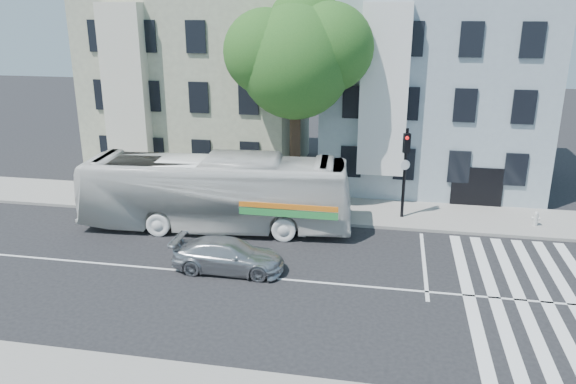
% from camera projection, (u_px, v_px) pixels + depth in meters
% --- Properties ---
extents(ground, '(120.00, 120.00, 0.00)m').
position_uv_depth(ground, '(257.00, 277.00, 22.00)').
color(ground, black).
rests_on(ground, ground).
extents(sidewalk_far, '(80.00, 4.00, 0.15)m').
position_uv_depth(sidewalk_far, '(293.00, 208.00, 29.44)').
color(sidewalk_far, gray).
rests_on(sidewalk_far, ground).
extents(building_left, '(12.00, 10.00, 11.00)m').
position_uv_depth(building_left, '(204.00, 83.00, 35.52)').
color(building_left, gray).
rests_on(building_left, ground).
extents(building_right, '(12.00, 10.00, 11.00)m').
position_uv_depth(building_right, '(431.00, 89.00, 33.05)').
color(building_right, '#8D9CA7').
rests_on(building_right, ground).
extents(street_tree, '(7.30, 5.90, 11.10)m').
position_uv_depth(street_tree, '(297.00, 55.00, 27.70)').
color(street_tree, '#2D2116').
rests_on(street_tree, ground).
extents(bus, '(4.00, 12.95, 3.55)m').
position_uv_depth(bus, '(216.00, 192.00, 26.45)').
color(bus, silver).
rests_on(bus, ground).
extents(sedan, '(1.83, 4.49, 1.30)m').
position_uv_depth(sedan, '(228.00, 255.00, 22.39)').
color(sedan, silver).
rests_on(sedan, ground).
extents(hedge, '(8.54, 1.39, 0.70)m').
position_uv_depth(hedge, '(190.00, 205.00, 28.61)').
color(hedge, '#1F571C').
rests_on(hedge, sidewalk_far).
extents(traffic_signal, '(0.46, 0.54, 4.62)m').
position_uv_depth(traffic_signal, '(405.00, 162.00, 26.98)').
color(traffic_signal, black).
rests_on(traffic_signal, ground).
extents(fire_hydrant, '(0.41, 0.23, 0.72)m').
position_uv_depth(fire_hydrant, '(536.00, 218.00, 26.70)').
color(fire_hydrant, beige).
rests_on(fire_hydrant, sidewalk_far).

